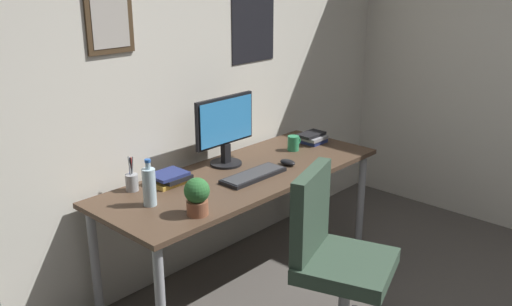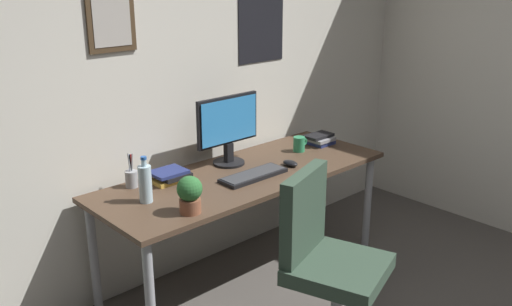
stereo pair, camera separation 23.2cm
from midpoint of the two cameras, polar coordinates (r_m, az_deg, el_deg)
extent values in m
cube|color=silver|center=(3.39, -11.01, 7.89)|extent=(4.40, 0.08, 2.60)
cube|color=#4C3823|center=(3.09, -17.00, 12.86)|extent=(0.28, 0.02, 0.34)
cube|color=beige|center=(3.08, -16.89, 12.85)|extent=(0.22, 0.00, 0.28)
cube|color=black|center=(3.77, -2.10, 13.54)|extent=(0.40, 0.01, 0.56)
cube|color=#4C3828|center=(3.35, -3.24, -2.32)|extent=(1.88, 0.70, 0.03)
cylinder|color=#9EA0A5|center=(3.95, 9.05, -4.92)|extent=(0.05, 0.05, 0.70)
cylinder|color=#9EA0A5|center=(3.26, -18.18, -11.04)|extent=(0.05, 0.05, 0.70)
cylinder|color=#9EA0A5|center=(4.27, 2.64, -2.87)|extent=(0.05, 0.05, 0.70)
cube|color=#334738|center=(2.91, 6.95, -11.46)|extent=(0.58, 0.58, 0.08)
cube|color=#334738|center=(2.84, 3.30, -6.06)|extent=(0.42, 0.20, 0.45)
cylinder|color=black|center=(3.50, -5.01, -1.08)|extent=(0.20, 0.20, 0.01)
cube|color=black|center=(3.48, -5.04, -0.04)|extent=(0.05, 0.04, 0.12)
cube|color=black|center=(3.42, -5.19, 3.32)|extent=(0.46, 0.02, 0.30)
cube|color=#338CD8|center=(3.40, -4.97, 3.26)|extent=(0.43, 0.00, 0.27)
cube|color=black|center=(3.28, -2.29, -2.35)|extent=(0.43, 0.15, 0.02)
cube|color=#38383A|center=(3.27, -2.29, -2.14)|extent=(0.41, 0.13, 0.00)
ellipsoid|color=black|center=(3.47, 1.36, -0.99)|extent=(0.06, 0.11, 0.04)
cylinder|color=silver|center=(2.94, -13.14, -3.47)|extent=(0.07, 0.07, 0.20)
cylinder|color=silver|center=(2.90, -13.31, -1.27)|extent=(0.03, 0.03, 0.04)
cylinder|color=#2659B2|center=(2.89, -13.35, -0.81)|extent=(0.03, 0.03, 0.01)
cylinder|color=#2D8C59|center=(3.74, 2.08, 0.99)|extent=(0.08, 0.08, 0.10)
torus|color=#2D8C59|center=(3.78, 2.59, 1.24)|extent=(0.05, 0.01, 0.05)
cylinder|color=brown|center=(2.81, -8.40, -5.60)|extent=(0.11, 0.11, 0.07)
sphere|color=#2D6B33|center=(2.78, -8.49, -3.86)|extent=(0.13, 0.13, 0.13)
ellipsoid|color=#287A38|center=(2.77, -9.34, -3.40)|extent=(0.07, 0.08, 0.02)
ellipsoid|color=#287A38|center=(2.81, -8.35, -3.40)|extent=(0.07, 0.08, 0.02)
ellipsoid|color=#287A38|center=(2.74, -8.53, -3.91)|extent=(0.08, 0.07, 0.02)
cylinder|color=#9EA0A5|center=(3.17, -14.69, -2.98)|extent=(0.07, 0.07, 0.09)
cylinder|color=#263FBF|center=(3.16, -14.91, -1.61)|extent=(0.01, 0.01, 0.13)
cylinder|color=red|center=(3.16, -14.72, -1.59)|extent=(0.01, 0.01, 0.13)
cylinder|color=black|center=(3.15, -14.81, -1.61)|extent=(0.01, 0.01, 0.13)
cylinder|color=#9EA0A5|center=(3.15, -14.66, -1.53)|extent=(0.01, 0.03, 0.14)
cylinder|color=#9EA0A5|center=(3.14, -14.90, -1.61)|extent=(0.01, 0.02, 0.14)
cube|color=navy|center=(3.93, 4.13, 1.28)|extent=(0.16, 0.16, 0.03)
cube|color=gray|center=(3.91, 4.16, 1.57)|extent=(0.17, 0.15, 0.02)
cube|color=black|center=(3.91, 3.99, 1.90)|extent=(0.20, 0.12, 0.02)
cube|color=gold|center=(3.25, -11.00, -2.88)|extent=(0.21, 0.17, 0.02)
cube|color=black|center=(3.24, -10.61, -2.48)|extent=(0.17, 0.17, 0.02)
cube|color=navy|center=(3.22, -11.04, -2.20)|extent=(0.20, 0.16, 0.02)
camera|label=1|loc=(0.12, -92.06, -0.69)|focal=38.95mm
camera|label=2|loc=(0.12, 87.94, 0.69)|focal=38.95mm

